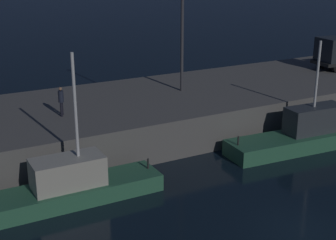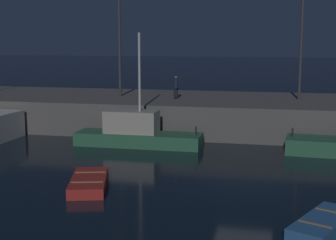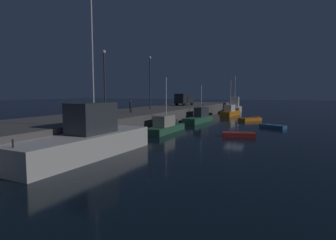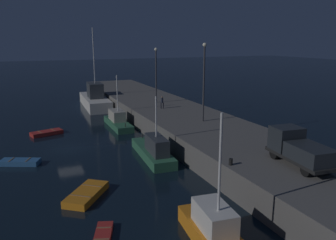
% 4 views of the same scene
% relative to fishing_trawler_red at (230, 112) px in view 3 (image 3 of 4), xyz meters
% --- Properties ---
extents(ground_plane, '(320.00, 320.00, 0.00)m').
position_rel_fishing_trawler_red_xyz_m(ground_plane, '(-21.01, -4.89, -0.84)').
color(ground_plane, black).
extents(pier_quay, '(77.25, 9.88, 2.19)m').
position_rel_fishing_trawler_red_xyz_m(pier_quay, '(-21.01, 8.94, 0.25)').
color(pier_quay, '#5B5956').
rests_on(pier_quay, ground).
extents(fishing_trawler_red, '(7.63, 2.82, 7.52)m').
position_rel_fishing_trawler_red_xyz_m(fishing_trawler_red, '(0.00, 0.00, 0.00)').
color(fishing_trawler_red, orange).
rests_on(fishing_trawler_red, ground).
extents(fishing_boat_blue, '(12.61, 4.00, 12.79)m').
position_rel_fishing_trawler_red_xyz_m(fishing_boat_blue, '(-42.11, 2.17, 0.44)').
color(fishing_boat_blue, silver).
rests_on(fishing_boat_blue, ground).
extents(fishing_boat_white, '(8.21, 2.72, 6.10)m').
position_rel_fishing_trawler_red_xyz_m(fishing_boat_white, '(-14.70, 2.05, -0.01)').
color(fishing_boat_white, '#2D6647').
rests_on(fishing_boat_white, ground).
extents(fishing_boat_orange, '(7.56, 2.07, 6.68)m').
position_rel_fishing_trawler_red_xyz_m(fishing_boat_orange, '(-27.91, 2.16, -0.07)').
color(fishing_boat_orange, '#2D6647').
rests_on(fishing_boat_orange, ground).
extents(fishing_trawler_green, '(10.41, 4.13, 9.04)m').
position_rel_fishing_trawler_red_xyz_m(fishing_trawler_green, '(11.17, 1.30, 0.33)').
color(fishing_trawler_green, silver).
rests_on(fishing_trawler_green, ground).
extents(dinghy_orange_near, '(2.86, 1.79, 0.32)m').
position_rel_fishing_trawler_red_xyz_m(dinghy_orange_near, '(-3.52, -5.37, -0.70)').
color(dinghy_orange_near, '#B22823').
rests_on(dinghy_orange_near, ground).
extents(rowboat_white_mid, '(2.39, 3.82, 0.50)m').
position_rel_fishing_trawler_red_xyz_m(rowboat_white_mid, '(-27.52, -6.60, -0.62)').
color(rowboat_white_mid, '#B22823').
rests_on(rowboat_white_mid, ground).
extents(dinghy_red_small, '(4.17, 3.74, 0.55)m').
position_rel_fishing_trawler_red_xyz_m(dinghy_red_small, '(-9.03, -5.28, -0.59)').
color(dinghy_red_small, orange).
rests_on(dinghy_red_small, ground).
extents(rowboat_blue_far, '(2.56, 3.63, 0.49)m').
position_rel_fishing_trawler_red_xyz_m(rowboat_blue_far, '(-18.09, -9.58, -0.62)').
color(rowboat_blue_far, '#2D6099').
rests_on(rowboat_blue_far, ground).
extents(lamp_post_west, '(0.44, 0.44, 7.69)m').
position_rel_fishing_trawler_red_xyz_m(lamp_post_west, '(-30.98, 8.72, 5.85)').
color(lamp_post_west, '#38383D').
rests_on(lamp_post_west, pier_quay).
extents(lamp_post_east, '(0.44, 0.44, 8.47)m').
position_rel_fishing_trawler_red_xyz_m(lamp_post_east, '(-18.30, 9.27, 6.26)').
color(lamp_post_east, '#38383D').
rests_on(lamp_post_east, pier_quay).
extents(utility_truck, '(5.75, 2.69, 2.45)m').
position_rel_fishing_trawler_red_xyz_m(utility_truck, '(-3.77, 8.95, 2.55)').
color(utility_truck, black).
rests_on(utility_truck, pier_quay).
extents(dockworker, '(0.39, 0.40, 1.60)m').
position_rel_fishing_trawler_red_xyz_m(dockworker, '(-26.65, 7.84, 2.25)').
color(dockworker, black).
rests_on(dockworker, pier_quay).
extents(bollard_west, '(0.28, 0.28, 0.49)m').
position_rel_fishing_trawler_red_xyz_m(bollard_west, '(-5.60, 4.47, 1.58)').
color(bollard_west, black).
rests_on(bollard_west, pier_quay).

